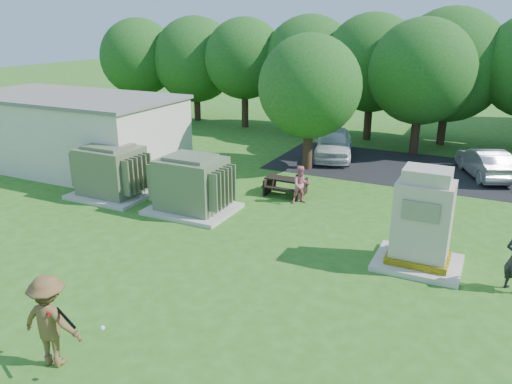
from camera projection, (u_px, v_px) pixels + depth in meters
The scene contains 14 objects.
ground at pixel (190, 283), 13.13m from camera, with size 120.00×120.00×0.00m, color #2D6619.
service_building at pixel (71, 133), 23.12m from camera, with size 10.00×5.00×3.20m, color beige.
service_building_roof at pixel (67, 97), 22.57m from camera, with size 10.20×5.20×0.15m, color slate.
parking_strip at pixel (496, 179), 21.70m from camera, with size 20.00×6.00×0.01m, color #232326.
transformer_left at pixel (111, 172), 19.33m from camera, with size 3.00×2.40×2.07m.
transformer_right at pixel (192, 185), 17.80m from camera, with size 3.00×2.40×2.07m.
generator_cabinet at pixel (422, 225), 13.68m from camera, with size 2.34×1.91×2.85m.
picnic_table at pixel (285, 184), 19.67m from camera, with size 1.58×1.18×0.67m.
batter at pixel (50, 321), 9.77m from camera, with size 1.26×0.72×1.94m, color brown.
person_at_picnic at pixel (301, 185), 18.68m from camera, with size 0.70×0.55×1.45m, color #DC7489.
car_white at pixel (334, 143), 24.90m from camera, with size 1.77×4.41×1.50m, color white.
car_silver_a at pixel (485, 163), 21.86m from camera, with size 1.35×3.88×1.28m, color #AEAEB3.
batting_equipment at pixel (68, 318), 9.32m from camera, with size 1.49×0.38×0.10m.
tree_row at pixel (403, 67), 26.78m from camera, with size 41.30×13.30×7.30m.
Camera 1 is at (6.67, -9.69, 6.55)m, focal length 35.00 mm.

